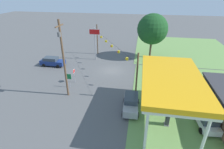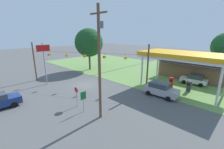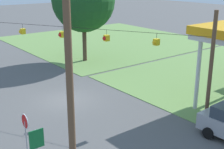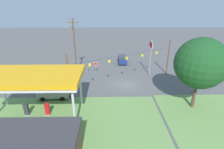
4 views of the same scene
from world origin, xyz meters
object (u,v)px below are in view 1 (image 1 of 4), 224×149
at_px(tree_west_verge, 152,29).
at_px(car_at_pumps_front, 131,103).
at_px(car_at_pumps_rear, 206,120).
at_px(route_sign, 69,78).
at_px(gas_station_canopy, 172,80).
at_px(fuel_pump_far, 167,119).
at_px(stop_sign_overhead, 95,37).
at_px(car_on_crossroad, 52,61).
at_px(stop_sign_roadside, 74,73).
at_px(fuel_pump_near, 165,106).
at_px(utility_pole_main, 63,57).

bearing_deg(tree_west_verge, car_at_pumps_front, -8.19).
height_order(car_at_pumps_rear, route_sign, route_sign).
height_order(gas_station_canopy, fuel_pump_far, gas_station_canopy).
relative_size(stop_sign_overhead, route_sign, 2.96).
height_order(car_at_pumps_front, car_on_crossroad, car_at_pumps_front).
xyz_separation_m(fuel_pump_far, car_at_pumps_rear, (-0.59, 4.43, 0.08)).
distance_m(stop_sign_roadside, tree_west_verge, 19.81).
xyz_separation_m(gas_station_canopy, stop_sign_roadside, (-6.63, -14.38, -3.50)).
bearing_deg(tree_west_verge, route_sign, -39.10).
height_order(fuel_pump_near, car_on_crossroad, car_on_crossroad).
height_order(gas_station_canopy, stop_sign_roadside, gas_station_canopy).
distance_m(car_at_pumps_rear, utility_pole_main, 19.47).
xyz_separation_m(route_sign, utility_pole_main, (2.24, 0.57, 4.45)).
bearing_deg(gas_station_canopy, stop_sign_roadside, -114.77).
relative_size(car_on_crossroad, tree_west_verge, 0.50).
bearing_deg(route_sign, fuel_pump_near, 76.06).
xyz_separation_m(fuel_pump_near, route_sign, (-3.61, -14.56, 0.90)).
bearing_deg(car_at_pumps_front, car_on_crossroad, -126.24).
xyz_separation_m(car_at_pumps_rear, stop_sign_overhead, (-18.21, -17.95, 4.21)).
xyz_separation_m(fuel_pump_near, car_on_crossroad, (-11.24, -21.43, 0.14)).
bearing_deg(route_sign, tree_west_verge, 140.90).
height_order(gas_station_canopy, route_sign, gas_station_canopy).
bearing_deg(fuel_pump_far, car_at_pumps_front, -117.38).
xyz_separation_m(gas_station_canopy, car_at_pumps_front, (-0.94, -4.42, -4.31)).
relative_size(gas_station_canopy, car_at_pumps_front, 2.58).
bearing_deg(car_at_pumps_rear, utility_pole_main, 74.21).
bearing_deg(stop_sign_roadside, stop_sign_overhead, -4.50).
bearing_deg(car_on_crossroad, fuel_pump_far, -32.77).
height_order(fuel_pump_far, utility_pole_main, utility_pole_main).
bearing_deg(car_at_pumps_front, car_at_pumps_rear, 77.28).
xyz_separation_m(fuel_pump_far, car_on_crossroad, (-13.93, -21.43, 0.14)).
relative_size(gas_station_canopy, fuel_pump_near, 7.12).
distance_m(car_at_pumps_front, stop_sign_overhead, 19.30).
xyz_separation_m(stop_sign_overhead, route_sign, (12.49, -1.04, -3.39)).
bearing_deg(fuel_pump_near, stop_sign_overhead, -139.97).
height_order(car_on_crossroad, stop_sign_roadside, stop_sign_roadside).
distance_m(car_at_pumps_front, car_on_crossroad, 20.62).
xyz_separation_m(stop_sign_roadside, route_sign, (1.67, -0.18, -0.10)).
bearing_deg(utility_pole_main, route_sign, -165.80).
xyz_separation_m(car_at_pumps_front, stop_sign_overhead, (-16.51, -9.11, 4.10)).
bearing_deg(utility_pole_main, fuel_pump_far, 73.77).
bearing_deg(car_at_pumps_front, stop_sign_overhead, -152.97).
distance_m(fuel_pump_near, route_sign, 15.03).
bearing_deg(stop_sign_roadside, fuel_pump_far, -119.04).
distance_m(gas_station_canopy, tree_west_verge, 21.08).
relative_size(stop_sign_overhead, utility_pole_main, 0.64).
bearing_deg(car_at_pumps_rear, fuel_pump_far, 92.50).
bearing_deg(fuel_pump_near, stop_sign_roadside, -110.19).
relative_size(car_at_pumps_rear, utility_pole_main, 0.39).
bearing_deg(car_on_crossroad, utility_pole_main, -52.71).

